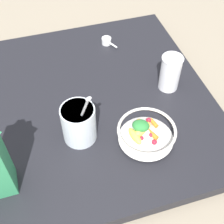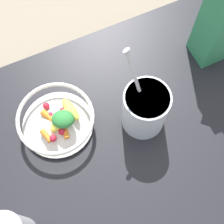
# 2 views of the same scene
# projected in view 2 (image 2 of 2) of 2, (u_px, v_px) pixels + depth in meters

# --- Properties ---
(ground_plane) EXTENTS (6.00, 6.00, 0.00)m
(ground_plane) POSITION_uv_depth(u_px,v_px,m) (149.00, 185.00, 0.80)
(ground_plane) COLOR gray
(countertop) EXTENTS (0.94, 0.94, 0.04)m
(countertop) POSITION_uv_depth(u_px,v_px,m) (150.00, 184.00, 0.78)
(countertop) COLOR black
(countertop) RESTS_ON ground_plane
(fruit_bowl) EXTENTS (0.19, 0.19, 0.08)m
(fruit_bowl) POSITION_uv_depth(u_px,v_px,m) (57.00, 120.00, 0.78)
(fruit_bowl) COLOR silver
(fruit_bowl) RESTS_ON countertop
(milk_carton) EXTENTS (0.09, 0.09, 0.29)m
(milk_carton) POSITION_uv_depth(u_px,v_px,m) (223.00, 18.00, 0.77)
(milk_carton) COLOR #338C59
(milk_carton) RESTS_ON countertop
(yogurt_tub) EXTENTS (0.11, 0.13, 0.25)m
(yogurt_tub) POSITION_uv_depth(u_px,v_px,m) (145.00, 108.00, 0.75)
(yogurt_tub) COLOR silver
(yogurt_tub) RESTS_ON countertop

